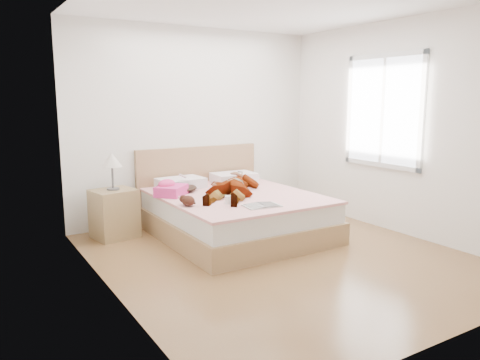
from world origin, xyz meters
The scene contains 11 objects.
ground centered at (0.00, 0.00, 0.00)m, with size 4.00×4.00×0.00m, color #54321A.
woman centered at (0.05, 1.08, 0.62)m, with size 0.62×1.65×0.23m, color white.
hair centered at (-0.52, 1.53, 0.55)m, with size 0.46×0.57×0.08m, color black.
phone centered at (-0.45, 1.48, 0.70)m, with size 0.05×0.10×0.01m, color silver.
room_shell centered at (1.77, 0.30, 1.50)m, with size 4.00×4.00×4.00m.
bed centered at (0.00, 1.04, 0.28)m, with size 1.80×2.08×1.00m.
towel centered at (-0.71, 1.29, 0.59)m, with size 0.48×0.47×0.20m.
magazine centered at (-0.09, 0.25, 0.52)m, with size 0.41×0.30×0.02m.
coffee_mug centered at (-0.34, 0.54, 0.56)m, with size 0.12×0.10×0.09m.
plush_toy centered at (-0.77, 0.69, 0.57)m, with size 0.17×0.22×0.11m.
nightstand centered at (-1.30, 1.62, 0.34)m, with size 0.55×0.51×1.03m.
Camera 1 is at (-2.86, -3.82, 1.67)m, focal length 35.00 mm.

